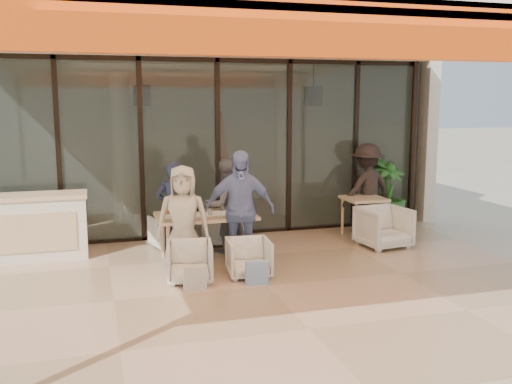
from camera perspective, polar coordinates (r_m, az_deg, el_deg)
ground at (r=7.72m, az=1.18°, el=-9.54°), size 70.00×70.00×0.00m
terrace_floor at (r=7.71m, az=1.18°, el=-9.51°), size 8.00×6.00×0.01m
terrace_structure at (r=7.09m, az=1.93°, el=15.43°), size 8.00×6.00×3.40m
glass_storefront at (r=10.24m, az=-3.85°, el=4.29°), size 8.08×0.10×3.20m
interior_block at (r=12.48m, az=-6.17°, el=8.06°), size 9.05×3.62×3.52m
host_counter at (r=9.52m, az=-21.99°, el=-3.27°), size 1.85×0.65×1.04m
dining_table at (r=8.78m, az=-5.09°, el=-2.60°), size 1.50×0.90×0.93m
chair_far_left at (r=9.71m, az=-8.55°, el=-3.80°), size 0.72×0.69×0.61m
chair_far_right at (r=9.84m, az=-3.71°, el=-3.18°), size 0.73×0.69×0.73m
chair_near_left at (r=7.89m, az=-6.66°, el=-6.79°), size 0.69×0.66×0.63m
chair_near_right at (r=8.06m, az=-0.73°, el=-6.44°), size 0.63×0.60×0.61m
diner_navy at (r=9.13m, az=-8.19°, el=-1.73°), size 0.61×0.45×1.52m
diner_grey at (r=9.28m, az=-3.06°, el=-1.40°), size 0.83×0.70×1.54m
diner_cream at (r=8.25m, az=-7.31°, el=-2.74°), size 0.86×0.67×1.56m
diner_periwinkle at (r=8.40m, az=-1.65°, el=-1.77°), size 1.09×0.61×1.76m
tote_bag_cream at (r=7.55m, az=-6.12°, el=-8.66°), size 0.30×0.10×0.34m
tote_bag_blue at (r=7.73m, az=0.08°, el=-8.17°), size 0.30×0.10×0.34m
side_table at (r=10.43m, az=10.72°, el=-1.10°), size 0.70×0.70×0.74m
side_chair at (r=9.83m, az=12.66°, el=-3.29°), size 0.83×0.79×0.77m
standing_woman at (r=10.82m, az=10.99°, el=0.35°), size 1.21×0.89×1.68m
potted_palm at (r=11.32m, az=12.86°, el=-0.11°), size 1.02×1.02×1.37m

